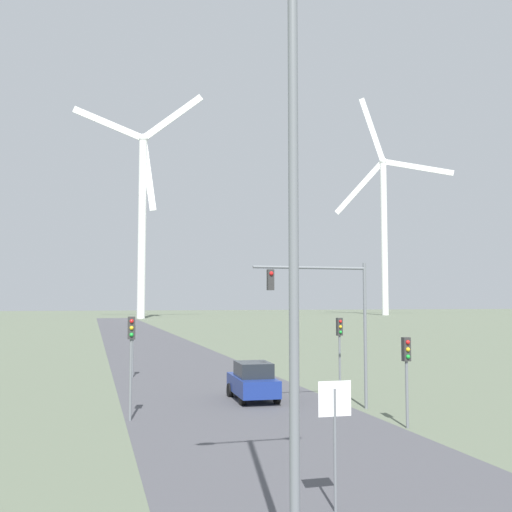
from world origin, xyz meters
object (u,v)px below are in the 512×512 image
car_approaching (253,381)px  streetlamp (293,160)px  traffic_light_post_mid_right (340,338)px  wind_turbine_left (142,207)px  wind_turbine_center (384,219)px  traffic_light_post_mid_left (133,339)px  stop_sign_near (335,420)px  traffic_light_post_near_left (131,344)px  traffic_light_mast_overhead (328,304)px  traffic_light_post_near_right (407,361)px

car_approaching → streetlamp: bearing=-102.8°
traffic_light_post_mid_right → streetlamp: bearing=-115.5°
wind_turbine_left → wind_turbine_center: size_ratio=0.84×
traffic_light_post_mid_left → stop_sign_near: bearing=-83.5°
traffic_light_post_near_left → traffic_light_mast_overhead: 8.68m
streetlamp → traffic_light_post_mid_left: size_ratio=3.64×
stop_sign_near → wind_turbine_left: bearing=87.2°
traffic_light_mast_overhead → car_approaching: 5.69m
traffic_light_mast_overhead → wind_turbine_left: wind_turbine_left is taller
traffic_light_post_near_left → traffic_light_post_near_right: (10.00, -4.15, -0.54)m
wind_turbine_center → traffic_light_post_near_right: bearing=-117.3°
traffic_light_post_near_right → traffic_light_mast_overhead: traffic_light_mast_overhead is taller
traffic_light_post_mid_left → car_approaching: (5.04, -10.23, -1.48)m
traffic_light_post_near_left → traffic_light_post_mid_right: traffic_light_post_near_left is taller
streetlamp → stop_sign_near: bearing=56.1°
streetlamp → traffic_light_post_near_left: size_ratio=2.86×
traffic_light_post_near_left → traffic_light_mast_overhead: size_ratio=0.64×
car_approaching → traffic_light_post_mid_right: bearing=2.4°
streetlamp → wind_turbine_left: wind_turbine_left is taller
traffic_light_post_near_left → car_approaching: (6.02, 3.53, -2.12)m
traffic_light_post_near_right → traffic_light_post_mid_left: (-9.02, 17.90, -0.10)m
wind_turbine_left → traffic_light_mast_overhead: bearing=-91.1°
streetlamp → stop_sign_near: 6.34m
traffic_light_post_near_right → wind_turbine_center: (83.14, 161.20, 29.76)m
traffic_light_mast_overhead → wind_turbine_left: bearing=88.9°
wind_turbine_left → streetlamp: bearing=-93.5°
traffic_light_post_mid_left → wind_turbine_left: 129.76m
traffic_light_post_near_right → wind_turbine_left: 146.86m
traffic_light_mast_overhead → car_approaching: size_ratio=1.56×
streetlamp → traffic_light_post_near_left: bearing=97.2°
traffic_light_post_near_right → wind_turbine_center: wind_turbine_center is taller
stop_sign_near → traffic_light_post_near_right: size_ratio=0.87×
car_approaching → traffic_light_post_near_left: bearing=-149.6°
traffic_light_post_mid_left → traffic_light_mast_overhead: bearing=-61.2°
wind_turbine_center → traffic_light_post_near_left: bearing=-120.7°
streetlamp → traffic_light_post_mid_right: bearing=64.5°
streetlamp → wind_turbine_center: (91.26, 171.76, 24.95)m
car_approaching → wind_turbine_left: wind_turbine_left is taller
stop_sign_near → traffic_light_post_near_right: traffic_light_post_near_right is taller
car_approaching → wind_turbine_center: bearing=60.4°
traffic_light_post_near_left → traffic_light_post_near_right: bearing=-22.5°
car_approaching → wind_turbine_left: bearing=87.8°
traffic_light_post_near_left → wind_turbine_left: 143.13m
stop_sign_near → traffic_light_mast_overhead: bearing=68.4°
traffic_light_post_mid_left → car_approaching: 11.50m
car_approaching → traffic_light_post_mid_left: bearing=116.2°
traffic_light_post_mid_right → traffic_light_mast_overhead: size_ratio=0.60×
traffic_light_post_near_right → traffic_light_post_mid_right: traffic_light_post_mid_right is taller
traffic_light_post_near_left → stop_sign_near: bearing=-71.8°
traffic_light_post_mid_right → traffic_light_post_near_right: bearing=-94.8°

